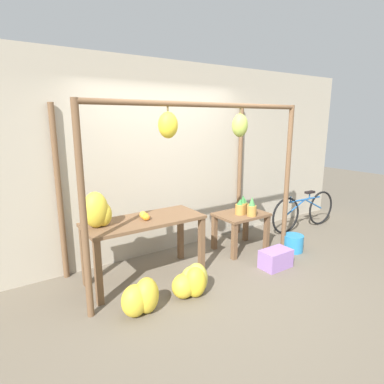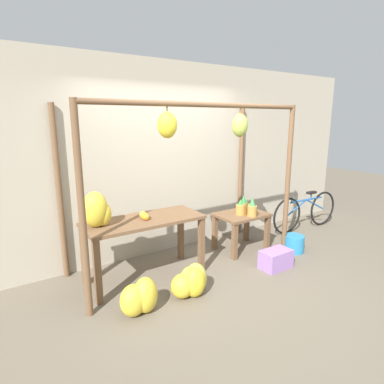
{
  "view_description": "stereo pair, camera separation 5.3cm",
  "coord_description": "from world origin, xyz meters",
  "views": [
    {
      "loc": [
        -2.27,
        -2.72,
        1.99
      ],
      "look_at": [
        0.07,
        0.72,
        1.04
      ],
      "focal_mm": 30.0,
      "sensor_mm": 36.0,
      "label": 1
    },
    {
      "loc": [
        -2.23,
        -2.75,
        1.99
      ],
      "look_at": [
        0.07,
        0.72,
        1.04
      ],
      "focal_mm": 30.0,
      "sensor_mm": 36.0,
      "label": 2
    }
  ],
  "objects": [
    {
      "name": "display_table_side",
      "position": [
        1.0,
        0.74,
        0.45
      ],
      "size": [
        0.76,
        0.56,
        0.58
      ],
      "color": "brown",
      "rests_on": "ground_plane"
    },
    {
      "name": "shop_wall_back",
      "position": [
        0.0,
        1.41,
        1.4
      ],
      "size": [
        8.0,
        0.08,
        2.8
      ],
      "color": "#B2A893",
      "rests_on": "ground_plane"
    },
    {
      "name": "orange_pile",
      "position": [
        -0.64,
        0.7,
        0.83
      ],
      "size": [
        0.11,
        0.19,
        0.09
      ],
      "color": "orange",
      "rests_on": "display_table_main"
    },
    {
      "name": "parked_bicycle",
      "position": [
        2.61,
        0.79,
        0.34
      ],
      "size": [
        1.6,
        0.11,
        0.7
      ],
      "color": "black",
      "rests_on": "ground_plane"
    },
    {
      "name": "ground_plane",
      "position": [
        0.0,
        0.0,
        0.0
      ],
      "size": [
        20.0,
        20.0,
        0.0
      ],
      "primitive_type": "plane",
      "color": "#665B4C"
    },
    {
      "name": "banana_pile_ground_left",
      "position": [
        -1.03,
        0.04,
        0.18
      ],
      "size": [
        0.49,
        0.38,
        0.39
      ],
      "color": "gold",
      "rests_on": "ground_plane"
    },
    {
      "name": "display_table_main",
      "position": [
        -0.64,
        0.72,
        0.65
      ],
      "size": [
        1.47,
        0.62,
        0.79
      ],
      "color": "brown",
      "rests_on": "ground_plane"
    },
    {
      "name": "blue_bucket",
      "position": [
        1.61,
        0.23,
        0.13
      ],
      "size": [
        0.31,
        0.31,
        0.26
      ],
      "color": "teal",
      "rests_on": "ground_plane"
    },
    {
      "name": "banana_pile_on_table",
      "position": [
        -1.2,
        0.74,
        0.98
      ],
      "size": [
        0.35,
        0.27,
        0.41
      ],
      "color": "gold",
      "rests_on": "display_table_main"
    },
    {
      "name": "fruit_crate_white",
      "position": [
        0.96,
        -0.01,
        0.13
      ],
      "size": [
        0.43,
        0.26,
        0.25
      ],
      "color": "#9970B7",
      "rests_on": "ground_plane"
    },
    {
      "name": "stall_awning",
      "position": [
        -0.01,
        0.59,
        1.49
      ],
      "size": [
        3.02,
        1.15,
        2.18
      ],
      "color": "brown",
      "rests_on": "ground_plane"
    },
    {
      "name": "banana_pile_ground_right",
      "position": [
        -0.39,
        0.04,
        0.17
      ],
      "size": [
        0.51,
        0.39,
        0.38
      ],
      "color": "gold",
      "rests_on": "ground_plane"
    },
    {
      "name": "pineapple_cluster",
      "position": [
        1.0,
        0.67,
        0.69
      ],
      "size": [
        0.25,
        0.31,
        0.29
      ],
      "color": "#B27F38",
      "rests_on": "display_table_side"
    }
  ]
}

